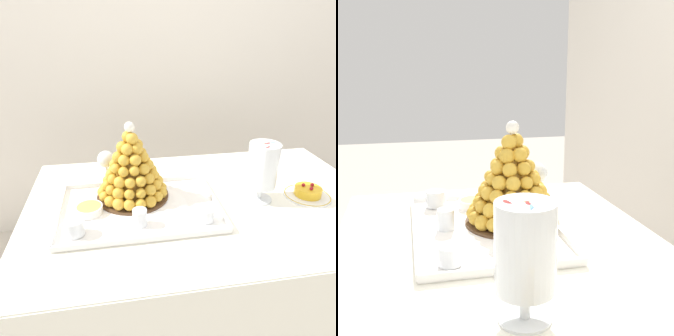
% 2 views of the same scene
% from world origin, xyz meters
% --- Properties ---
extents(ground_plane, '(12.00, 12.00, 0.00)m').
position_xyz_m(ground_plane, '(0.00, 0.00, 0.00)').
color(ground_plane, beige).
extents(backdrop_wall, '(4.80, 0.10, 2.50)m').
position_xyz_m(backdrop_wall, '(0.00, 1.06, 1.25)').
color(backdrop_wall, silver).
rests_on(backdrop_wall, ground_plane).
extents(buffet_table, '(1.36, 0.87, 0.75)m').
position_xyz_m(buffet_table, '(0.00, 0.00, 0.64)').
color(buffet_table, brown).
rests_on(buffet_table, ground_plane).
extents(serving_tray, '(0.57, 0.40, 0.02)m').
position_xyz_m(serving_tray, '(-0.26, -0.03, 0.75)').
color(serving_tray, white).
rests_on(serving_tray, buffet_table).
extents(croquembouche, '(0.27, 0.27, 0.30)m').
position_xyz_m(croquembouche, '(-0.27, 0.06, 0.87)').
color(croquembouche, '#4C331E').
rests_on(croquembouche, serving_tray).
extents(dessert_cup_left, '(0.06, 0.06, 0.05)m').
position_xyz_m(dessert_cup_left, '(-0.47, -0.15, 0.78)').
color(dessert_cup_left, silver).
rests_on(dessert_cup_left, serving_tray).
extents(dessert_cup_mid_left, '(0.05, 0.05, 0.06)m').
position_xyz_m(dessert_cup_mid_left, '(-0.26, -0.14, 0.78)').
color(dessert_cup_mid_left, silver).
rests_on(dessert_cup_mid_left, serving_tray).
extents(dessert_cup_centre, '(0.05, 0.05, 0.05)m').
position_xyz_m(dessert_cup_centre, '(-0.04, -0.15, 0.78)').
color(dessert_cup_centre, silver).
rests_on(dessert_cup_centre, serving_tray).
extents(creme_brulee_ramekin, '(0.10, 0.10, 0.03)m').
position_xyz_m(creme_brulee_ramekin, '(-0.43, -0.03, 0.77)').
color(creme_brulee_ramekin, white).
rests_on(creme_brulee_ramekin, serving_tray).
extents(macaron_goblet, '(0.11, 0.11, 0.24)m').
position_xyz_m(macaron_goblet, '(0.20, -0.03, 0.89)').
color(macaron_goblet, white).
rests_on(macaron_goblet, buffet_table).
extents(fruit_tart_plate, '(0.18, 0.18, 0.05)m').
position_xyz_m(fruit_tart_plate, '(0.40, -0.05, 0.76)').
color(fruit_tart_plate, white).
rests_on(fruit_tart_plate, buffet_table).
extents(wine_glass, '(0.07, 0.07, 0.16)m').
position_xyz_m(wine_glass, '(-0.37, 0.16, 0.87)').
color(wine_glass, silver).
rests_on(wine_glass, buffet_table).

